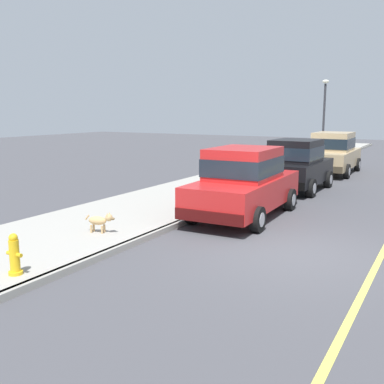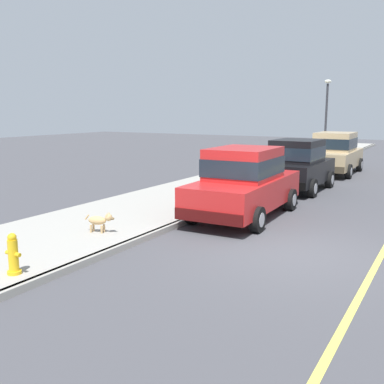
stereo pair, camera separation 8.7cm
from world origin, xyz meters
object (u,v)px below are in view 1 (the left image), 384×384
object	(u,v)px
car_red_sedan	(244,182)
fire_hydrant	(14,256)
car_tan_sedan	(333,153)
car_black_hatchback	(297,164)
street_lamp	(324,111)
dog_tan	(100,220)

from	to	relation	value
car_red_sedan	fire_hydrant	xyz separation A→B (m)	(-1.45, -6.41, -0.51)
car_red_sedan	car_tan_sedan	distance (m)	10.11
car_black_hatchback	fire_hydrant	size ratio (longest dim) A/B	5.27
car_black_hatchback	street_lamp	distance (m)	9.56
car_black_hatchback	fire_hydrant	world-z (taller)	car_black_hatchback
dog_tan	fire_hydrant	bearing A→B (deg)	-79.07
car_red_sedan	street_lamp	xyz separation A→B (m)	(-1.35, 14.06, 1.92)
car_red_sedan	dog_tan	bearing A→B (deg)	-118.71
car_black_hatchback	car_red_sedan	bearing A→B (deg)	-90.14
car_red_sedan	street_lamp	distance (m)	14.26
car_red_sedan	street_lamp	world-z (taller)	street_lamp
car_red_sedan	car_tan_sedan	bearing A→B (deg)	89.34
dog_tan	car_tan_sedan	bearing A→B (deg)	81.29
car_black_hatchback	street_lamp	bearing A→B (deg)	98.39
car_red_sedan	fire_hydrant	world-z (taller)	car_red_sedan
dog_tan	street_lamp	bearing A→B (deg)	87.94
dog_tan	fire_hydrant	size ratio (longest dim) A/B	1.03
car_tan_sedan	fire_hydrant	distance (m)	16.59
car_tan_sedan	street_lamp	distance (m)	4.64
car_red_sedan	car_black_hatchback	world-z (taller)	car_red_sedan
street_lamp	fire_hydrant	bearing A→B (deg)	-90.28
car_red_sedan	car_black_hatchback	distance (m)	4.80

